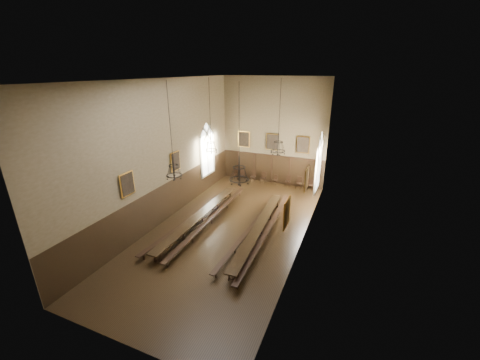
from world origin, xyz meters
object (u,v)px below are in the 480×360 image
Objects in this scene: bench_left_outer at (196,217)px; chandelier_front_left at (174,169)px; table_left at (200,220)px; chair_3 at (263,180)px; chair_5 at (288,183)px; table_right at (258,231)px; chair_1 at (242,177)px; chair_6 at (299,185)px; chair_0 at (234,175)px; chandelier_back_left at (211,145)px; bench_left_inner at (212,219)px; bench_right_outer at (268,231)px; chair_7 at (310,187)px; bench_right_inner at (250,230)px; chandelier_back_right at (278,147)px; chandelier_front_right at (239,174)px; chair_2 at (253,178)px; chair_4 at (275,182)px.

bench_left_outer is 2.09× the size of chandelier_front_left.
chair_3 is (1.40, 8.77, -0.08)m from table_left.
chair_5 is at bearing -5.02° from chair_3.
chair_1 is at bearing 118.00° from table_right.
bench_left_outer is 10.84× the size of chair_5.
bench_left_outer is at bearing -115.96° from chair_6.
chandelier_back_left reaches higher than chair_0.
chair_5 is at bearing 70.25° from bench_left_inner.
chair_6 is at bearing 51.21° from chandelier_back_left.
bench_right_outer is at bearing 30.62° from chandelier_front_left.
chair_6 is at bearing 64.26° from bench_left_inner.
chair_7 is (4.15, -0.04, -0.03)m from chair_3.
bench_left_outer is at bearing 178.02° from bench_right_inner.
chair_7 is at bearing 13.97° from chair_0.
chandelier_back_right is (0.71, 2.96, 4.59)m from bench_right_inner.
chair_1 reaches higher than bench_right_inner.
bench_right_outer is 2.25× the size of chandelier_back_left.
bench_right_outer is 11.50× the size of chair_1.
chandelier_back_right is 5.51m from chandelier_front_right.
bench_right_outer is 2.16× the size of chandelier_front_left.
bench_right_inner is 10.92× the size of chair_7.
chandelier_front_left is at bearing -119.19° from chair_7.
chair_2 is (-3.52, 8.63, -0.08)m from table_right.
chair_5 is 8.61m from chandelier_back_left.
chandelier_back_right is (-0.48, -5.50, 4.56)m from chair_6.
chandelier_back_left is (1.05, -6.23, 4.40)m from chair_0.
bench_right_outer is at bearing -66.57° from chair_4.
bench_left_inner is at bearing -142.08° from chandelier_back_right.
bench_left_outer is at bearing -128.12° from chair_7.
bench_left_outer is 3.93m from bench_right_inner.
bench_right_outer is 10.46× the size of chair_6.
chair_0 is at bearing 99.06° from table_left.
chair_1 is 6.13m from chair_7.
bench_right_outer is 8.92m from chair_3.
chair_1 is at bearing 111.48° from chandelier_front_right.
chair_4 reaches higher than table_right.
chandelier_back_left reaches higher than chair_1.
chair_4 is 0.18× the size of chandelier_front_left.
chair_3 is at bearing 5.82° from chair_1.
chair_6 is (0.13, 8.26, 0.00)m from bench_right_outer.
table_right is 9.70m from chair_1.
chandelier_back_right reaches higher than bench_right_inner.
chair_0 is 1.08× the size of chair_1.
chair_0 is 1.07× the size of chair_2.
bench_right_inner is 9.35m from chair_1.
chair_7 is at bearing 46.48° from chandelier_back_left.
table_left is 0.90× the size of bench_left_inner.
chair_4 reaches higher than table_left.
bench_right_inner is at bearing -92.37° from chair_6.
chair_3 reaches higher than table_right.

